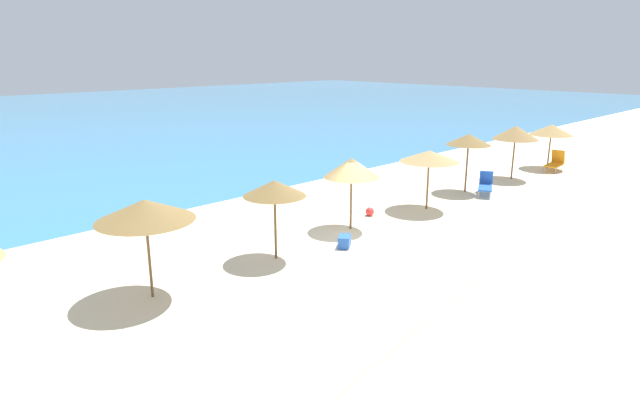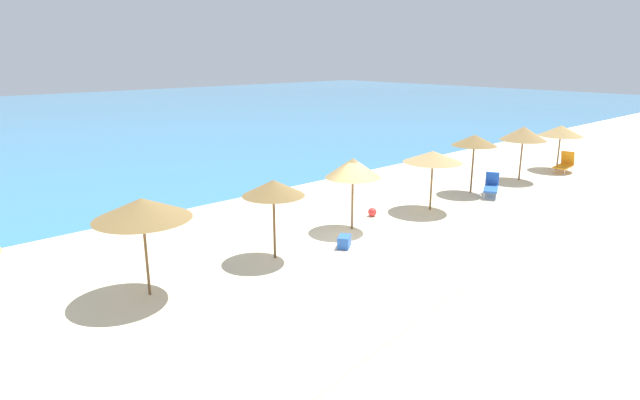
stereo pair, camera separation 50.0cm
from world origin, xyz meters
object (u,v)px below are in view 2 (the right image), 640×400
Objects in this scene: lounge_chair_2 at (564,164)px; cooler_box at (344,242)px; beach_umbrella_3 at (273,188)px; beach_umbrella_5 at (433,157)px; beach_ball at (372,212)px; beach_umbrella_2 at (142,209)px; beach_umbrella_6 at (475,140)px; beach_umbrella_8 at (561,131)px; beach_umbrella_4 at (353,168)px; beach_umbrella_7 at (523,134)px; lounge_chair_1 at (491,186)px.

lounge_chair_2 reaches higher than cooler_box.
beach_umbrella_3 is 7.98m from beach_umbrella_5.
beach_ball is 0.59× the size of cooler_box.
beach_umbrella_2 is at bearing 171.29° from cooler_box.
beach_umbrella_6 is 7.90m from lounge_chair_2.
beach_umbrella_6 is at bearing 6.34° from beach_umbrella_5.
beach_umbrella_8 is at bearing -37.49° from lounge_chair_2.
beach_umbrella_4 is at bearing 179.77° from beach_umbrella_6.
beach_umbrella_7 reaches higher than lounge_chair_2.
beach_umbrella_2 is 9.93m from beach_ball.
beach_umbrella_4 is 2.85m from cooler_box.
beach_umbrella_3 is 1.03× the size of beach_umbrella_8.
beach_umbrella_3 reaches higher than beach_umbrella_8.
beach_umbrella_6 reaches higher than beach_umbrella_3.
beach_umbrella_4 is 11.85m from beach_umbrella_7.
beach_umbrella_6 is 4.67× the size of cooler_box.
beach_umbrella_4 is 7.82m from beach_umbrella_6.
beach_umbrella_4 is at bearing 80.31° from lounge_chair_2.
beach_umbrella_5 is 4.25× the size of cooler_box.
beach_umbrella_8 is 14.18m from beach_ball.
lounge_chair_2 is at bearing -2.00° from beach_umbrella_2.
beach_umbrella_4 is (7.92, 0.19, -0.11)m from beach_umbrella_2.
beach_umbrella_7 is at bearing -107.94° from lounge_chair_1.
beach_umbrella_5 reaches higher than lounge_chair_2.
beach_umbrella_5 is at bearing 179.85° from beach_umbrella_8.
beach_umbrella_2 is 23.66m from beach_umbrella_8.
beach_umbrella_7 reaches higher than cooler_box.
lounge_chair_2 is at bearing -3.73° from beach_umbrella_4.
lounge_chair_2 is (23.33, -0.82, -1.94)m from beach_umbrella_2.
cooler_box is (-5.71, -0.72, -2.01)m from beach_umbrella_5.
cooler_box is at bearing -177.71° from beach_umbrella_8.
beach_umbrella_8 is 7.15× the size of beach_ball.
beach_umbrella_5 is (12.07, -0.25, -0.18)m from beach_umbrella_2.
beach_umbrella_3 is at bearing -174.76° from beach_umbrella_4.
lounge_chair_2 is 16.97m from cooler_box.
cooler_box is (6.36, -0.97, -2.19)m from beach_umbrella_2.
beach_umbrella_3 is 7.37× the size of beach_ball.
beach_umbrella_6 is 4.03m from beach_umbrella_7.
beach_umbrella_6 is (11.65, 0.32, 0.17)m from beach_umbrella_3.
lounge_chair_1 reaches higher than cooler_box.
beach_umbrella_5 is 1.00× the size of beach_umbrella_8.
beach_umbrella_8 is at bearing -3.17° from beach_umbrella_6.
beach_umbrella_4 is 2.79m from beach_ball.
beach_umbrella_7 is 7.95× the size of beach_ball.
beach_umbrella_3 is 6.01m from beach_ball.
beach_umbrella_5 is 11.58m from beach_umbrella_8.
beach_umbrella_7 reaches higher than beach_umbrella_8.
beach_umbrella_6 is 1.10× the size of beach_umbrella_8.
lounge_chair_2 is 2.65× the size of cooler_box.
beach_umbrella_5 is 6.10m from cooler_box.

